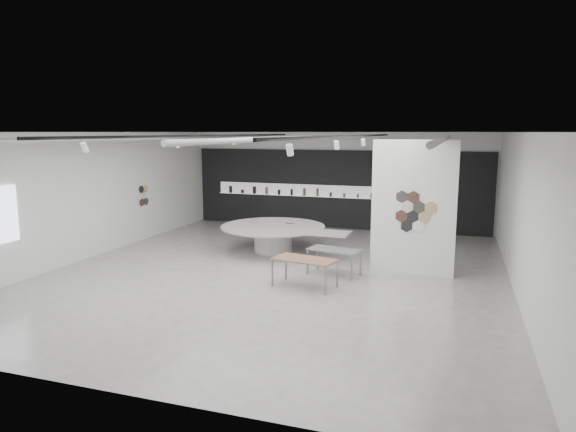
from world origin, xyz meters
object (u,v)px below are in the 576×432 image
(sample_table_stone, at_px, (334,251))
(sample_table_wood, at_px, (305,261))
(display_island, at_px, (275,235))
(partition_column, at_px, (414,208))
(kitchen_counter, at_px, (406,221))

(sample_table_stone, bearing_deg, sample_table_wood, -108.41)
(display_island, bearing_deg, partition_column, -14.64)
(partition_column, distance_m, display_island, 4.74)
(sample_table_wood, bearing_deg, display_island, 120.83)
(display_island, bearing_deg, sample_table_stone, -38.59)
(sample_table_stone, relative_size, kitchen_counter, 0.82)
(display_island, bearing_deg, sample_table_wood, -57.84)
(sample_table_wood, relative_size, sample_table_stone, 1.12)
(partition_column, distance_m, kitchen_counter, 5.71)
(sample_table_stone, bearing_deg, partition_column, 21.39)
(display_island, relative_size, sample_table_wood, 2.61)
(display_island, relative_size, sample_table_stone, 2.91)
(kitchen_counter, bearing_deg, sample_table_wood, -94.90)
(display_island, xyz_separation_m, sample_table_wood, (1.99, -3.33, 0.11))
(partition_column, height_order, display_island, partition_column)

